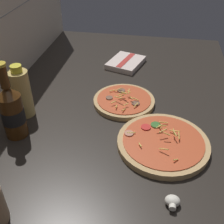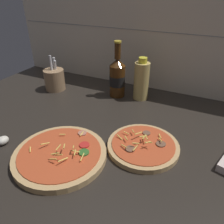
{
  "view_description": "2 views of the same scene",
  "coord_description": "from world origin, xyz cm",
  "px_view_note": "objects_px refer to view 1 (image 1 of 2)",
  "views": [
    {
      "loc": [
        -77.94,
        -12.69,
        62.0
      ],
      "look_at": [
        -6.21,
        -0.04,
        9.22
      ],
      "focal_mm": 45.0,
      "sensor_mm": 36.0,
      "label": 1
    },
    {
      "loc": [
        24.37,
        -55.54,
        48.61
      ],
      "look_at": [
        -3.44,
        1.68,
        10.95
      ],
      "focal_mm": 35.0,
      "sensor_mm": 36.0,
      "label": 2
    }
  ],
  "objects_px": {
    "pizza_near": "(163,143)",
    "dish_towel": "(126,63)",
    "pizza_far": "(124,101)",
    "oil_bottle": "(21,93)",
    "beer_bottle": "(12,111)",
    "mushroom_left": "(172,202)"
  },
  "relations": [
    {
      "from": "mushroom_left",
      "to": "dish_towel",
      "type": "height_order",
      "value": "mushroom_left"
    },
    {
      "from": "oil_bottle",
      "to": "dish_towel",
      "type": "xyz_separation_m",
      "value": [
        0.45,
        -0.3,
        -0.08
      ]
    },
    {
      "from": "mushroom_left",
      "to": "pizza_far",
      "type": "bearing_deg",
      "value": 22.91
    },
    {
      "from": "mushroom_left",
      "to": "oil_bottle",
      "type": "bearing_deg",
      "value": 60.06
    },
    {
      "from": "beer_bottle",
      "to": "dish_towel",
      "type": "xyz_separation_m",
      "value": [
        0.56,
        -0.28,
        -0.08
      ]
    },
    {
      "from": "pizza_far",
      "to": "oil_bottle",
      "type": "xyz_separation_m",
      "value": [
        -0.13,
        0.34,
        0.08
      ]
    },
    {
      "from": "oil_bottle",
      "to": "mushroom_left",
      "type": "xyz_separation_m",
      "value": [
        -0.3,
        -0.52,
        -0.07
      ]
    },
    {
      "from": "dish_towel",
      "to": "beer_bottle",
      "type": "bearing_deg",
      "value": 153.33
    },
    {
      "from": "pizza_near",
      "to": "dish_towel",
      "type": "distance_m",
      "value": 0.56
    },
    {
      "from": "pizza_near",
      "to": "oil_bottle",
      "type": "height_order",
      "value": "oil_bottle"
    },
    {
      "from": "pizza_near",
      "to": "dish_towel",
      "type": "bearing_deg",
      "value": 19.4
    },
    {
      "from": "pizza_far",
      "to": "dish_towel",
      "type": "xyz_separation_m",
      "value": [
        0.32,
        0.04,
        0.0
      ]
    },
    {
      "from": "pizza_near",
      "to": "pizza_far",
      "type": "relative_size",
      "value": 1.23
    },
    {
      "from": "mushroom_left",
      "to": "beer_bottle",
      "type": "bearing_deg",
      "value": 69.22
    },
    {
      "from": "beer_bottle",
      "to": "dish_towel",
      "type": "height_order",
      "value": "beer_bottle"
    },
    {
      "from": "pizza_far",
      "to": "oil_bottle",
      "type": "distance_m",
      "value": 0.37
    },
    {
      "from": "pizza_far",
      "to": "dish_towel",
      "type": "relative_size",
      "value": 1.13
    },
    {
      "from": "beer_bottle",
      "to": "pizza_near",
      "type": "bearing_deg",
      "value": -86.91
    },
    {
      "from": "mushroom_left",
      "to": "pizza_near",
      "type": "bearing_deg",
      "value": 7.8
    },
    {
      "from": "beer_bottle",
      "to": "mushroom_left",
      "type": "distance_m",
      "value": 0.54
    },
    {
      "from": "beer_bottle",
      "to": "dish_towel",
      "type": "bearing_deg",
      "value": -26.67
    },
    {
      "from": "beer_bottle",
      "to": "oil_bottle",
      "type": "height_order",
      "value": "beer_bottle"
    }
  ]
}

